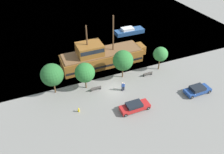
# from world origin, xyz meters

# --- Properties ---
(ground_plane) EXTENTS (160.00, 160.00, 0.00)m
(ground_plane) POSITION_xyz_m (0.00, 0.00, 0.00)
(ground_plane) COLOR gray
(water_surface) EXTENTS (80.00, 80.00, 0.00)m
(water_surface) POSITION_xyz_m (0.00, 44.00, 0.00)
(water_surface) COLOR teal
(water_surface) RESTS_ON ground
(pirate_ship) EXTENTS (17.79, 4.92, 10.02)m
(pirate_ship) POSITION_xyz_m (0.73, 8.57, 1.84)
(pirate_ship) COLOR brown
(pirate_ship) RESTS_ON water_surface
(moored_boat_dockside) EXTENTS (7.64, 2.57, 1.67)m
(moored_boat_dockside) POSITION_xyz_m (12.48, 19.35, 0.66)
(moored_boat_dockside) COLOR navy
(moored_boat_dockside) RESTS_ON water_surface
(parked_car_curb_front) EXTENTS (4.82, 1.87, 1.35)m
(parked_car_curb_front) POSITION_xyz_m (1.08, -5.90, 0.68)
(parked_car_curb_front) COLOR #B21E1E
(parked_car_curb_front) RESTS_ON ground_plane
(parked_car_curb_mid) EXTENTS (4.66, 2.00, 1.38)m
(parked_car_curb_mid) POSITION_xyz_m (12.98, -6.44, 0.69)
(parked_car_curb_mid) COLOR navy
(parked_car_curb_mid) RESTS_ON ground_plane
(fire_hydrant) EXTENTS (0.42, 0.25, 0.76)m
(fire_hydrant) POSITION_xyz_m (-7.23, -2.97, 0.41)
(fire_hydrant) COLOR yellow
(fire_hydrant) RESTS_ON ground_plane
(bench_promenade_east) EXTENTS (1.79, 0.45, 0.85)m
(bench_promenade_east) POSITION_xyz_m (7.65, 1.25, 0.44)
(bench_promenade_east) COLOR #4C4742
(bench_promenade_east) RESTS_ON ground_plane
(bench_promenade_west) EXTENTS (1.85, 0.45, 0.85)m
(bench_promenade_west) POSITION_xyz_m (-3.01, 0.95, 0.44)
(bench_promenade_west) COLOR #4C4742
(bench_promenade_west) RESTS_ON ground_plane
(pedestrian_walking_near) EXTENTS (0.32, 0.32, 1.55)m
(pedestrian_walking_near) POSITION_xyz_m (1.59, -0.84, 0.77)
(pedestrian_walking_near) COLOR #232838
(pedestrian_walking_near) RESTS_ON ground_plane
(pedestrian_walking_far) EXTENTS (0.32, 0.32, 1.81)m
(pedestrian_walking_far) POSITION_xyz_m (1.24, -0.92, 0.93)
(pedestrian_walking_far) COLOR #232838
(pedestrian_walking_far) RESTS_ON ground_plane
(tree_row_east) EXTENTS (3.82, 3.82, 5.69)m
(tree_row_east) POSITION_xyz_m (-9.74, 3.16, 3.77)
(tree_row_east) COLOR brown
(tree_row_east) RESTS_ON ground_plane
(tree_row_mideast) EXTENTS (3.47, 3.47, 5.04)m
(tree_row_mideast) POSITION_xyz_m (-4.40, 2.33, 3.30)
(tree_row_mideast) COLOR brown
(tree_row_mideast) RESTS_ON ground_plane
(tree_row_midwest) EXTENTS (3.77, 3.77, 5.60)m
(tree_row_midwest) POSITION_xyz_m (2.97, 2.76, 3.71)
(tree_row_midwest) COLOR brown
(tree_row_midwest) RESTS_ON ground_plane
(tree_row_west) EXTENTS (2.81, 2.81, 4.89)m
(tree_row_west) POSITION_xyz_m (10.74, 2.39, 3.47)
(tree_row_west) COLOR brown
(tree_row_west) RESTS_ON ground_plane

